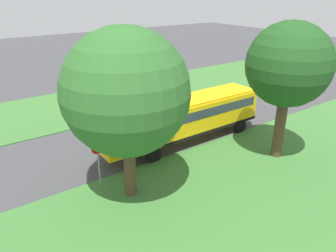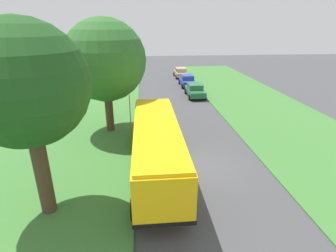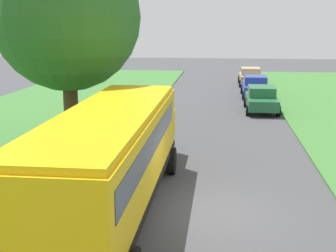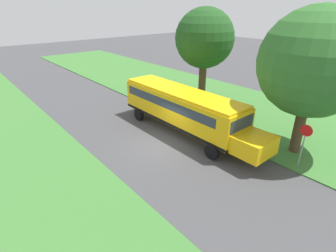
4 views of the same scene
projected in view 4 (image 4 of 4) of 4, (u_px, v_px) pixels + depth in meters
name	position (u px, v px, depth m)	size (l,w,h in m)	color
ground_plane	(158.00, 145.00, 17.80)	(120.00, 120.00, 0.00)	#424244
grass_verge	(245.00, 110.00, 23.65)	(12.00, 80.00, 0.08)	#3D7533
grass_far_side	(10.00, 204.00, 12.50)	(10.00, 80.00, 0.07)	#3D7533
school_bus	(184.00, 108.00, 18.91)	(2.84, 12.42, 3.16)	yellow
oak_tree_beside_bus	(204.00, 38.00, 22.45)	(5.08, 5.08, 8.63)	#4C3826
oak_tree_roadside_mid	(311.00, 63.00, 14.75)	(6.20, 6.20, 8.82)	#4C3826
stop_sign	(304.00, 141.00, 14.65)	(0.08, 0.68, 2.74)	gray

